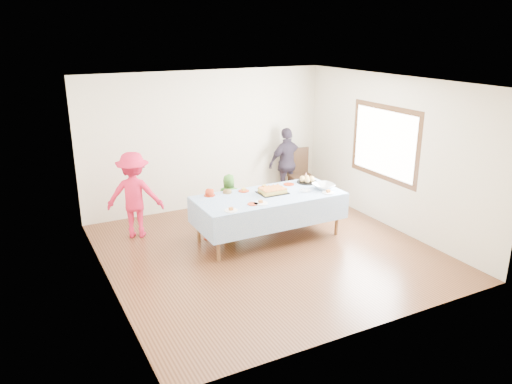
{
  "coord_description": "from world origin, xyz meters",
  "views": [
    {
      "loc": [
        -3.57,
        -6.49,
        3.46
      ],
      "look_at": [
        -0.05,
        0.3,
        0.93
      ],
      "focal_mm": 35.0,
      "sensor_mm": 36.0,
      "label": 1
    }
  ],
  "objects_px": {
    "dining_chair": "(300,171)",
    "adult_left": "(134,195)",
    "party_table": "(269,198)",
    "birthday_cake": "(273,191)"
  },
  "relations": [
    {
      "from": "birthday_cake",
      "to": "dining_chair",
      "type": "height_order",
      "value": "dining_chair"
    },
    {
      "from": "birthday_cake",
      "to": "adult_left",
      "type": "relative_size",
      "value": 0.32
    },
    {
      "from": "dining_chair",
      "to": "adult_left",
      "type": "distance_m",
      "value": 3.62
    },
    {
      "from": "dining_chair",
      "to": "adult_left",
      "type": "relative_size",
      "value": 0.71
    },
    {
      "from": "party_table",
      "to": "adult_left",
      "type": "height_order",
      "value": "adult_left"
    },
    {
      "from": "adult_left",
      "to": "party_table",
      "type": "bearing_deg",
      "value": 174.53
    },
    {
      "from": "party_table",
      "to": "adult_left",
      "type": "distance_m",
      "value": 2.29
    },
    {
      "from": "party_table",
      "to": "birthday_cake",
      "type": "xyz_separation_m",
      "value": [
        0.1,
        0.06,
        0.1
      ]
    },
    {
      "from": "dining_chair",
      "to": "adult_left",
      "type": "xyz_separation_m",
      "value": [
        -3.59,
        -0.44,
        0.15
      ]
    },
    {
      "from": "birthday_cake",
      "to": "adult_left",
      "type": "xyz_separation_m",
      "value": [
        -2.09,
        1.07,
        -0.07
      ]
    }
  ]
}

